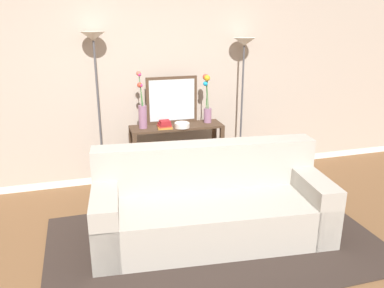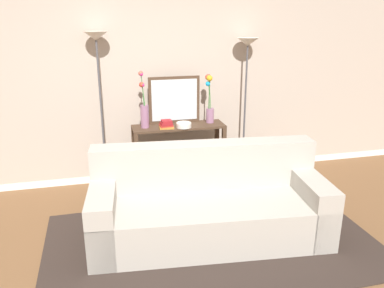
{
  "view_description": "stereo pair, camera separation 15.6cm",
  "coord_description": "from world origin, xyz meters",
  "px_view_note": "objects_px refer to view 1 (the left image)",
  "views": [
    {
      "loc": [
        -0.78,
        -2.67,
        2.1
      ],
      "look_at": [
        0.34,
        1.16,
        0.77
      ],
      "focal_mm": 36.51,
      "sensor_mm": 36.0,
      "label": 1
    },
    {
      "loc": [
        -0.63,
        -2.71,
        2.1
      ],
      "look_at": [
        0.34,
        1.16,
        0.77
      ],
      "focal_mm": 36.51,
      "sensor_mm": 36.0,
      "label": 2
    }
  ],
  "objects_px": {
    "floor_lamp_right": "(243,69)",
    "vase_short_flowers": "(207,102)",
    "floor_lamp_left": "(96,69)",
    "couch": "(211,206)",
    "book_stack": "(165,125)",
    "wall_mirror": "(172,100)",
    "book_row_under_console": "(154,184)",
    "console_table": "(177,145)",
    "vase_tall_flowers": "(142,110)",
    "fruit_bowl": "(182,125)"
  },
  "relations": [
    {
      "from": "floor_lamp_right",
      "to": "vase_short_flowers",
      "type": "bearing_deg",
      "value": -169.3
    },
    {
      "from": "floor_lamp_left",
      "to": "floor_lamp_right",
      "type": "relative_size",
      "value": 1.05
    },
    {
      "from": "couch",
      "to": "book_stack",
      "type": "height_order",
      "value": "book_stack"
    },
    {
      "from": "couch",
      "to": "wall_mirror",
      "type": "bearing_deg",
      "value": 91.93
    },
    {
      "from": "vase_short_flowers",
      "to": "wall_mirror",
      "type": "bearing_deg",
      "value": 166.46
    },
    {
      "from": "couch",
      "to": "book_stack",
      "type": "xyz_separation_m",
      "value": [
        -0.19,
        1.16,
        0.53
      ]
    },
    {
      "from": "floor_lamp_right",
      "to": "book_row_under_console",
      "type": "distance_m",
      "value": 1.85
    },
    {
      "from": "couch",
      "to": "book_stack",
      "type": "bearing_deg",
      "value": 99.45
    },
    {
      "from": "console_table",
      "to": "book_stack",
      "type": "height_order",
      "value": "book_stack"
    },
    {
      "from": "vase_short_flowers",
      "to": "book_stack",
      "type": "distance_m",
      "value": 0.62
    },
    {
      "from": "wall_mirror",
      "to": "book_row_under_console",
      "type": "xyz_separation_m",
      "value": [
        -0.29,
        -0.14,
        -1.04
      ]
    },
    {
      "from": "wall_mirror",
      "to": "vase_short_flowers",
      "type": "bearing_deg",
      "value": -13.54
    },
    {
      "from": "console_table",
      "to": "vase_short_flowers",
      "type": "bearing_deg",
      "value": 5.25
    },
    {
      "from": "book_stack",
      "to": "vase_short_flowers",
      "type": "bearing_deg",
      "value": 11.77
    },
    {
      "from": "vase_tall_flowers",
      "to": "couch",
      "type": "bearing_deg",
      "value": -70.39
    },
    {
      "from": "couch",
      "to": "floor_lamp_left",
      "type": "distance_m",
      "value": 2.05
    },
    {
      "from": "console_table",
      "to": "couch",
      "type": "bearing_deg",
      "value": -88.8
    },
    {
      "from": "console_table",
      "to": "vase_tall_flowers",
      "type": "bearing_deg",
      "value": 179.81
    },
    {
      "from": "floor_lamp_left",
      "to": "floor_lamp_right",
      "type": "bearing_deg",
      "value": 0.0
    },
    {
      "from": "wall_mirror",
      "to": "book_stack",
      "type": "xyz_separation_m",
      "value": [
        -0.15,
        -0.22,
        -0.25
      ]
    },
    {
      "from": "floor_lamp_right",
      "to": "fruit_bowl",
      "type": "xyz_separation_m",
      "value": [
        -0.87,
        -0.23,
        -0.6
      ]
    },
    {
      "from": "vase_short_flowers",
      "to": "fruit_bowl",
      "type": "bearing_deg",
      "value": -159.07
    },
    {
      "from": "floor_lamp_left",
      "to": "book_row_under_console",
      "type": "xyz_separation_m",
      "value": [
        0.6,
        -0.13,
        -1.45
      ]
    },
    {
      "from": "floor_lamp_right",
      "to": "console_table",
      "type": "bearing_deg",
      "value": -171.69
    },
    {
      "from": "vase_tall_flowers",
      "to": "book_stack",
      "type": "relative_size",
      "value": 3.73
    },
    {
      "from": "console_table",
      "to": "wall_mirror",
      "type": "xyz_separation_m",
      "value": [
        -0.02,
        0.14,
        0.55
      ]
    },
    {
      "from": "fruit_bowl",
      "to": "floor_lamp_left",
      "type": "bearing_deg",
      "value": 166.15
    },
    {
      "from": "couch",
      "to": "vase_short_flowers",
      "type": "bearing_deg",
      "value": 73.56
    },
    {
      "from": "vase_short_flowers",
      "to": "book_stack",
      "type": "relative_size",
      "value": 3.31
    },
    {
      "from": "console_table",
      "to": "book_stack",
      "type": "bearing_deg",
      "value": -153.93
    },
    {
      "from": "vase_short_flowers",
      "to": "console_table",
      "type": "bearing_deg",
      "value": -174.75
    },
    {
      "from": "vase_tall_flowers",
      "to": "vase_short_flowers",
      "type": "bearing_deg",
      "value": 2.49
    },
    {
      "from": "floor_lamp_right",
      "to": "book_stack",
      "type": "relative_size",
      "value": 9.96
    },
    {
      "from": "vase_tall_flowers",
      "to": "book_row_under_console",
      "type": "bearing_deg",
      "value": -0.71
    },
    {
      "from": "wall_mirror",
      "to": "vase_short_flowers",
      "type": "distance_m",
      "value": 0.44
    },
    {
      "from": "vase_short_flowers",
      "to": "book_row_under_console",
      "type": "relative_size",
      "value": 1.9
    },
    {
      "from": "vase_tall_flowers",
      "to": "book_stack",
      "type": "xyz_separation_m",
      "value": [
        0.25,
        -0.08,
        -0.18
      ]
    },
    {
      "from": "floor_lamp_right",
      "to": "wall_mirror",
      "type": "bearing_deg",
      "value": 179.67
    },
    {
      "from": "couch",
      "to": "vase_tall_flowers",
      "type": "bearing_deg",
      "value": 109.61
    },
    {
      "from": "book_stack",
      "to": "fruit_bowl",
      "type": "bearing_deg",
      "value": -5.3
    },
    {
      "from": "vase_tall_flowers",
      "to": "vase_short_flowers",
      "type": "relative_size",
      "value": 1.13
    },
    {
      "from": "wall_mirror",
      "to": "vase_tall_flowers",
      "type": "bearing_deg",
      "value": -160.84
    },
    {
      "from": "vase_tall_flowers",
      "to": "vase_short_flowers",
      "type": "distance_m",
      "value": 0.82
    },
    {
      "from": "console_table",
      "to": "book_row_under_console",
      "type": "height_order",
      "value": "console_table"
    },
    {
      "from": "book_row_under_console",
      "to": "floor_lamp_right",
      "type": "bearing_deg",
      "value": 6.24
    },
    {
      "from": "console_table",
      "to": "book_stack",
      "type": "relative_size",
      "value": 6.21
    },
    {
      "from": "console_table",
      "to": "floor_lamp_right",
      "type": "bearing_deg",
      "value": 8.31
    },
    {
      "from": "floor_lamp_left",
      "to": "fruit_bowl",
      "type": "xyz_separation_m",
      "value": [
        0.95,
        -0.23,
        -0.68
      ]
    },
    {
      "from": "book_row_under_console",
      "to": "book_stack",
      "type": "bearing_deg",
      "value": -30.3
    },
    {
      "from": "console_table",
      "to": "vase_tall_flowers",
      "type": "xyz_separation_m",
      "value": [
        -0.42,
        0.0,
        0.48
      ]
    }
  ]
}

